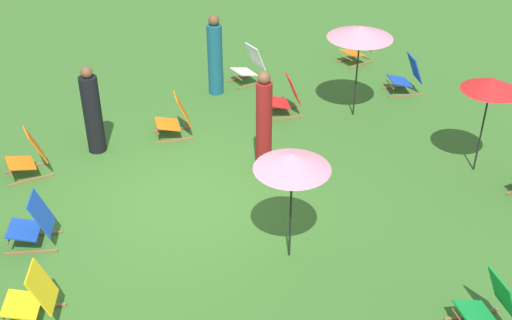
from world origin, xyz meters
The scene contains 16 objects.
ground_plane centered at (0.00, 0.00, 0.00)m, with size 40.00×40.00×0.00m, color #386B28.
deckchair_0 centered at (-2.12, 5.52, 0.37)m, with size 0.64×0.85×0.83m.
deckchair_1 centered at (1.81, -2.57, 0.37)m, with size 0.69×0.87×0.83m.
deckchair_2 centered at (-3.87, 2.62, 0.37)m, with size 0.62×0.84×0.83m.
deckchair_4 centered at (-1.77, -2.28, 0.37)m, with size 0.55×0.81×0.83m.
deckchair_6 centered at (-3.93, 5.34, 0.37)m, with size 0.64×0.85×0.83m.
deckchair_7 centered at (-2.17, 2.71, 0.37)m, with size 0.61×0.84×0.83m.
deckchair_10 centered at (-2.14, 0.42, 0.37)m, with size 0.57×0.82×0.83m.
deckchair_11 centered at (4.08, 2.69, 0.37)m, with size 0.58×0.82×0.83m.
deckchair_12 centered at (0.22, -2.40, 0.37)m, with size 0.67×0.86×0.83m.
umbrella_0 centered at (0.98, 4.93, 1.64)m, with size 0.96×0.96×1.76m.
umbrella_1 centered at (-1.62, 3.97, 1.75)m, with size 1.26×1.26×1.87m.
umbrella_2 centered at (1.86, 0.97, 1.61)m, with size 1.06×1.06×1.74m.
person_0 centered at (-3.62, 1.73, 0.82)m, with size 0.41×0.41×1.73m.
person_1 centered at (-2.16, -1.07, 0.78)m, with size 0.44×0.44×1.66m.
person_2 centered at (-0.39, 1.50, 0.90)m, with size 0.38×0.38×1.88m.
Camera 1 is at (8.49, -2.22, 6.22)m, focal length 45.83 mm.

